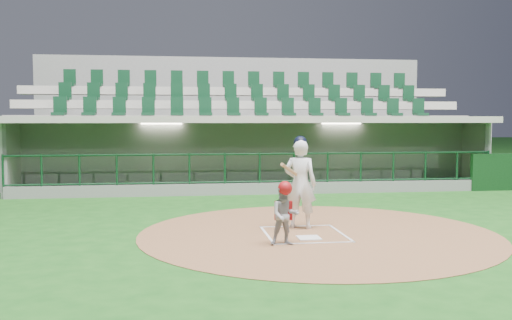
{
  "coord_description": "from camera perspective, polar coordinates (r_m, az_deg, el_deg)",
  "views": [
    {
      "loc": [
        -2.48,
        -11.28,
        2.28
      ],
      "look_at": [
        -0.57,
        2.6,
        1.3
      ],
      "focal_mm": 40.0,
      "sensor_mm": 36.0,
      "label": 1
    }
  ],
  "objects": [
    {
      "name": "ground",
      "position": [
        11.77,
        4.53,
        -7.18
      ],
      "size": [
        120.0,
        120.0,
        0.0
      ],
      "primitive_type": "plane",
      "color": "#164C15",
      "rests_on": "ground"
    },
    {
      "name": "dirt_circle",
      "position": [
        11.65,
        6.2,
        -7.28
      ],
      "size": [
        7.2,
        7.2,
        0.01
      ],
      "primitive_type": "cylinder",
      "color": "brown",
      "rests_on": "ground"
    },
    {
      "name": "home_plate",
      "position": [
        11.1,
        5.31,
        -7.75
      ],
      "size": [
        0.43,
        0.43,
        0.02
      ],
      "primitive_type": "cube",
      "color": "white",
      "rests_on": "dirt_circle"
    },
    {
      "name": "batter_box_chalk",
      "position": [
        11.48,
        4.85,
        -7.38
      ],
      "size": [
        1.55,
        1.8,
        0.01
      ],
      "color": "white",
      "rests_on": "ground"
    },
    {
      "name": "dugout_structure",
      "position": [
        19.29,
        -0.34,
        0.09
      ],
      "size": [
        16.4,
        3.7,
        3.0
      ],
      "color": "gray",
      "rests_on": "ground"
    },
    {
      "name": "seating_deck",
      "position": [
        22.34,
        -1.44,
        1.8
      ],
      "size": [
        17.0,
        6.72,
        5.15
      ],
      "color": "slate",
      "rests_on": "ground"
    },
    {
      "name": "batter",
      "position": [
        11.98,
        4.44,
        -2.25
      ],
      "size": [
        0.94,
        0.98,
        1.94
      ],
      "color": "white",
      "rests_on": "dirt_circle"
    },
    {
      "name": "catcher",
      "position": [
        10.4,
        2.9,
        -5.35
      ],
      "size": [
        0.54,
        0.43,
        1.17
      ],
      "color": "#99999F",
      "rests_on": "dirt_circle"
    }
  ]
}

